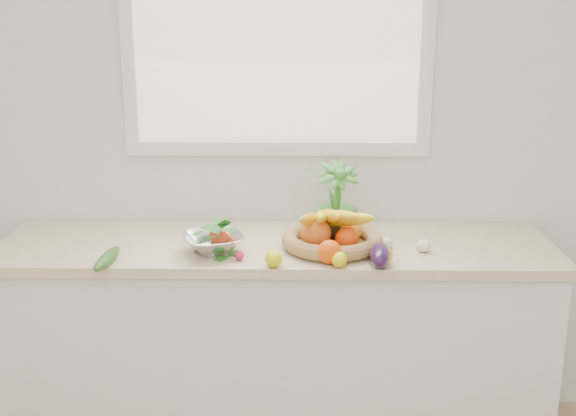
{
  "coord_description": "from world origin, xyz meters",
  "views": [
    {
      "loc": [
        0.09,
        -0.82,
        1.84
      ],
      "look_at": [
        0.05,
        1.93,
        1.05
      ],
      "focal_mm": 45.0,
      "sensor_mm": 36.0,
      "label": 1
    }
  ],
  "objects_px": {
    "cucumber": "(107,258)",
    "fruit_basket": "(331,235)",
    "apple": "(219,236)",
    "colander_with_spinach": "(213,238)",
    "potted_herb": "(336,201)",
    "eggplant": "(380,255)"
  },
  "relations": [
    {
      "from": "potted_herb",
      "to": "colander_with_spinach",
      "type": "relative_size",
      "value": 1.11
    },
    {
      "from": "potted_herb",
      "to": "fruit_basket",
      "type": "height_order",
      "value": "potted_herb"
    },
    {
      "from": "apple",
      "to": "cucumber",
      "type": "bearing_deg",
      "value": -150.8
    },
    {
      "from": "apple",
      "to": "potted_herb",
      "type": "relative_size",
      "value": 0.24
    },
    {
      "from": "eggplant",
      "to": "colander_with_spinach",
      "type": "xyz_separation_m",
      "value": [
        -0.63,
        0.12,
        0.02
      ]
    },
    {
      "from": "apple",
      "to": "fruit_basket",
      "type": "distance_m",
      "value": 0.45
    },
    {
      "from": "potted_herb",
      "to": "cucumber",
      "type": "bearing_deg",
      "value": -157.56
    },
    {
      "from": "potted_herb",
      "to": "fruit_basket",
      "type": "relative_size",
      "value": 0.67
    },
    {
      "from": "cucumber",
      "to": "colander_with_spinach",
      "type": "bearing_deg",
      "value": 18.7
    },
    {
      "from": "potted_herb",
      "to": "apple",
      "type": "bearing_deg",
      "value": -163.7
    },
    {
      "from": "colander_with_spinach",
      "to": "eggplant",
      "type": "bearing_deg",
      "value": -10.79
    },
    {
      "from": "fruit_basket",
      "to": "colander_with_spinach",
      "type": "relative_size",
      "value": 1.66
    },
    {
      "from": "fruit_basket",
      "to": "colander_with_spinach",
      "type": "bearing_deg",
      "value": -171.56
    },
    {
      "from": "cucumber",
      "to": "apple",
      "type": "bearing_deg",
      "value": 29.2
    },
    {
      "from": "cucumber",
      "to": "colander_with_spinach",
      "type": "distance_m",
      "value": 0.4
    },
    {
      "from": "potted_herb",
      "to": "colander_with_spinach",
      "type": "xyz_separation_m",
      "value": [
        -0.48,
        -0.23,
        -0.09
      ]
    },
    {
      "from": "eggplant",
      "to": "cucumber",
      "type": "distance_m",
      "value": 1.01
    },
    {
      "from": "fruit_basket",
      "to": "colander_with_spinach",
      "type": "xyz_separation_m",
      "value": [
        -0.46,
        -0.07,
        0.01
      ]
    },
    {
      "from": "apple",
      "to": "colander_with_spinach",
      "type": "distance_m",
      "value": 0.09
    },
    {
      "from": "cucumber",
      "to": "fruit_basket",
      "type": "distance_m",
      "value": 0.86
    },
    {
      "from": "apple",
      "to": "colander_with_spinach",
      "type": "xyz_separation_m",
      "value": [
        -0.01,
        -0.09,
        0.02
      ]
    },
    {
      "from": "cucumber",
      "to": "colander_with_spinach",
      "type": "relative_size",
      "value": 0.86
    }
  ]
}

